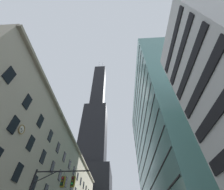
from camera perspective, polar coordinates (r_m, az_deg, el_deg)
The scene contains 3 objects.
station_building at distance 50.00m, azimuth -27.63°, elevation -30.01°, with size 17.87×74.50×23.76m.
dark_skyscraper at distance 117.61m, azimuth -7.72°, elevation -20.16°, with size 28.37×28.37×177.46m.
glass_office_midrise at distance 55.03m, azimuth 21.22°, elevation -16.44°, with size 17.08×49.95×52.43m.
Camera 1 is at (2.88, -12.19, 1.46)m, focal length 23.00 mm.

